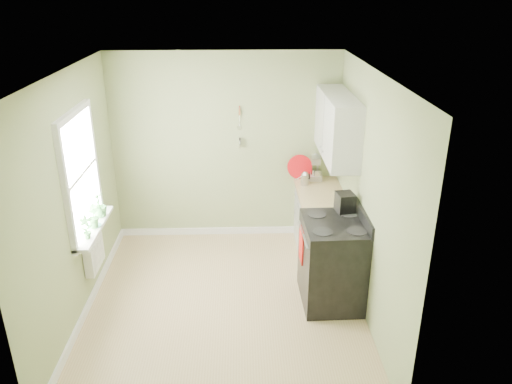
{
  "coord_description": "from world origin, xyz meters",
  "views": [
    {
      "loc": [
        0.21,
        -4.95,
        3.51
      ],
      "look_at": [
        0.39,
        0.55,
        1.2
      ],
      "focal_mm": 35.0,
      "sensor_mm": 36.0,
      "label": 1
    }
  ],
  "objects_px": {
    "stove": "(334,261)",
    "kettle": "(305,178)",
    "coffee_maker": "(344,207)",
    "stand_mixer": "(316,168)"
  },
  "relations": [
    {
      "from": "kettle",
      "to": "coffee_maker",
      "type": "relative_size",
      "value": 0.58
    },
    {
      "from": "kettle",
      "to": "coffee_maker",
      "type": "distance_m",
      "value": 1.17
    },
    {
      "from": "stand_mixer",
      "to": "coffee_maker",
      "type": "bearing_deg",
      "value": -84.25
    },
    {
      "from": "stove",
      "to": "kettle",
      "type": "bearing_deg",
      "value": 97.29
    },
    {
      "from": "stove",
      "to": "coffee_maker",
      "type": "relative_size",
      "value": 3.38
    },
    {
      "from": "stove",
      "to": "stand_mixer",
      "type": "xyz_separation_m",
      "value": [
        0.01,
        1.69,
        0.55
      ]
    },
    {
      "from": "stove",
      "to": "kettle",
      "type": "height_order",
      "value": "stove"
    },
    {
      "from": "kettle",
      "to": "coffee_maker",
      "type": "xyz_separation_m",
      "value": [
        0.33,
        -1.12,
        0.06
      ]
    },
    {
      "from": "stove",
      "to": "stand_mixer",
      "type": "bearing_deg",
      "value": 89.79
    },
    {
      "from": "stove",
      "to": "coffee_maker",
      "type": "height_order",
      "value": "coffee_maker"
    }
  ]
}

